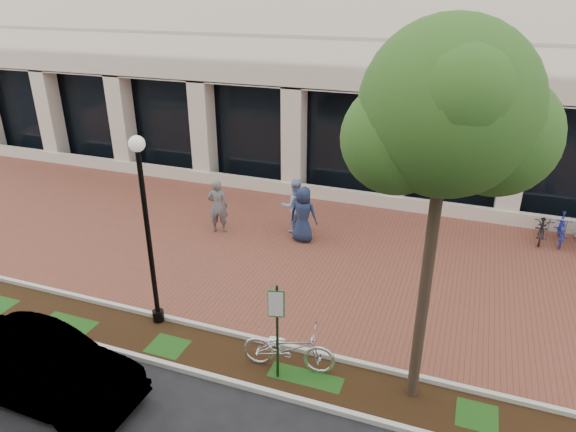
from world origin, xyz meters
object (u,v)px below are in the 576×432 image
(street_tree, at_px, (450,120))
(sedan_near_curb, at_px, (40,368))
(pedestrian_mid, at_px, (295,206))
(pedestrian_left, at_px, (218,206))
(locked_bicycle, at_px, (289,348))
(lamppost, at_px, (147,224))
(pedestrian_right, at_px, (303,214))
(parking_sign, at_px, (277,321))

(street_tree, bearing_deg, sedan_near_curb, -159.60)
(pedestrian_mid, bearing_deg, pedestrian_left, -14.03)
(locked_bicycle, bearing_deg, street_tree, -94.77)
(lamppost, relative_size, pedestrian_right, 2.56)
(parking_sign, height_order, locked_bicycle, parking_sign)
(locked_bicycle, relative_size, pedestrian_left, 1.10)
(pedestrian_left, bearing_deg, lamppost, 84.36)
(street_tree, xyz_separation_m, pedestrian_mid, (-4.85, 6.34, -4.74))
(street_tree, distance_m, pedestrian_left, 10.24)
(pedestrian_left, bearing_deg, locked_bicycle, 113.24)
(lamppost, distance_m, street_tree, 7.02)
(street_tree, distance_m, locked_bicycle, 5.82)
(pedestrian_mid, xyz_separation_m, sedan_near_curb, (-2.21, -8.96, -0.25))
(street_tree, bearing_deg, parking_sign, -169.38)
(pedestrian_left, bearing_deg, parking_sign, 110.73)
(street_tree, bearing_deg, pedestrian_left, 143.12)
(lamppost, bearing_deg, pedestrian_mid, 76.23)
(street_tree, bearing_deg, locked_bicycle, -176.81)
(street_tree, height_order, sedan_near_curb, street_tree)
(parking_sign, height_order, lamppost, lamppost)
(parking_sign, height_order, street_tree, street_tree)
(locked_bicycle, xyz_separation_m, pedestrian_right, (-1.67, 5.93, 0.39))
(parking_sign, distance_m, street_tree, 5.10)
(pedestrian_right, bearing_deg, pedestrian_left, 9.07)
(parking_sign, relative_size, street_tree, 0.31)
(pedestrian_left, height_order, pedestrian_right, pedestrian_left)
(lamppost, height_order, sedan_near_curb, lamppost)
(lamppost, height_order, pedestrian_right, lamppost)
(parking_sign, relative_size, lamppost, 0.48)
(pedestrian_left, relative_size, pedestrian_mid, 0.98)
(street_tree, bearing_deg, lamppost, 176.95)
(pedestrian_mid, xyz_separation_m, pedestrian_right, (0.49, -0.55, -0.02))
(sedan_near_curb, bearing_deg, locked_bicycle, -59.11)
(pedestrian_mid, height_order, pedestrian_right, pedestrian_mid)
(street_tree, distance_m, pedestrian_right, 8.67)
(lamppost, bearing_deg, parking_sign, -13.78)
(pedestrian_right, height_order, sedan_near_curb, pedestrian_right)
(pedestrian_mid, bearing_deg, sedan_near_curb, 41.73)
(pedestrian_left, bearing_deg, street_tree, 127.14)
(pedestrian_right, bearing_deg, street_tree, 129.45)
(pedestrian_mid, bearing_deg, parking_sign, 72.22)
(lamppost, xyz_separation_m, pedestrian_right, (1.96, 5.44, -1.74))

